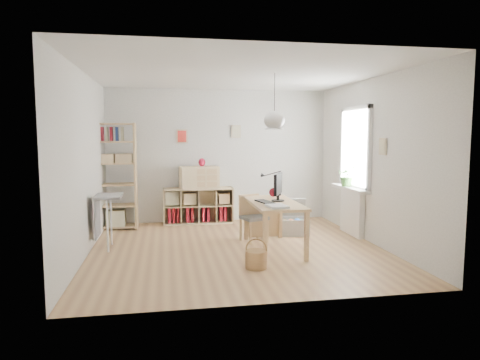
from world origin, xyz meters
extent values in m
plane|color=tan|center=(0.00, 0.00, 0.00)|extent=(4.50, 4.50, 0.00)
plane|color=white|center=(0.00, 2.25, 1.35)|extent=(4.50, 0.00, 4.50)
plane|color=white|center=(0.00, -2.25, 1.35)|extent=(4.50, 0.00, 4.50)
plane|color=white|center=(-2.25, 0.00, 1.35)|extent=(0.00, 4.50, 4.50)
plane|color=white|center=(2.25, 0.00, 1.35)|extent=(0.00, 4.50, 4.50)
plane|color=white|center=(0.00, 0.00, 2.70)|extent=(4.50, 4.50, 0.00)
cylinder|color=black|center=(0.55, -0.15, 2.36)|extent=(0.01, 0.01, 0.68)
ellipsoid|color=white|center=(0.55, -0.15, 2.00)|extent=(0.32, 0.32, 0.27)
cube|color=white|center=(2.23, 0.60, 1.55)|extent=(0.03, 1.00, 1.30)
cube|color=white|center=(2.21, 0.06, 1.55)|extent=(0.06, 0.08, 1.46)
cube|color=white|center=(2.21, 1.14, 1.55)|extent=(0.06, 0.08, 1.46)
cube|color=white|center=(2.21, 0.60, 2.24)|extent=(0.06, 1.16, 0.08)
cube|color=white|center=(2.21, 0.60, 0.86)|extent=(0.06, 1.16, 0.08)
cube|color=white|center=(2.19, 0.60, 0.40)|extent=(0.10, 0.80, 0.80)
cube|color=white|center=(2.14, 0.60, 0.83)|extent=(0.22, 1.20, 0.06)
cube|color=tan|center=(0.55, -0.15, 0.73)|extent=(0.70, 1.50, 0.04)
cube|color=tan|center=(0.25, -0.85, 0.35)|extent=(0.06, 0.06, 0.71)
cube|color=tan|center=(0.25, 0.55, 0.35)|extent=(0.06, 0.06, 0.71)
cube|color=tan|center=(0.85, -0.85, 0.35)|extent=(0.06, 0.06, 0.71)
cube|color=tan|center=(0.85, 0.55, 0.35)|extent=(0.06, 0.06, 0.71)
cube|color=beige|center=(-0.45, 2.04, 0.01)|extent=(1.40, 0.38, 0.03)
cube|color=beige|center=(-0.45, 2.04, 0.70)|extent=(1.40, 0.38, 0.03)
cube|color=beige|center=(-1.14, 2.04, 0.36)|extent=(0.03, 0.38, 0.72)
cube|color=beige|center=(0.23, 2.04, 0.36)|extent=(0.03, 0.38, 0.72)
cube|color=beige|center=(-0.45, 2.22, 0.36)|extent=(1.40, 0.02, 0.72)
cube|color=maroon|center=(-1.03, 2.06, 0.19)|extent=(0.06, 0.26, 0.30)
cube|color=maroon|center=(-0.94, 2.06, 0.19)|extent=(0.05, 0.26, 0.30)
cube|color=maroon|center=(-0.86, 2.06, 0.19)|extent=(0.05, 0.26, 0.30)
cube|color=maroon|center=(-0.67, 2.06, 0.19)|extent=(0.05, 0.26, 0.30)
cube|color=maroon|center=(-0.58, 2.06, 0.19)|extent=(0.05, 0.26, 0.30)
cube|color=maroon|center=(-0.35, 2.06, 0.19)|extent=(0.06, 0.26, 0.30)
cube|color=maroon|center=(-0.26, 2.06, 0.19)|extent=(0.06, 0.26, 0.30)
cube|color=maroon|center=(0.00, 2.06, 0.19)|extent=(0.06, 0.26, 0.30)
cube|color=maroon|center=(0.09, 2.06, 0.19)|extent=(0.05, 0.26, 0.30)
cube|color=tan|center=(-2.41, 1.80, 1.00)|extent=(0.04, 0.38, 2.00)
cube|color=tan|center=(-1.65, 1.80, 1.00)|extent=(0.04, 0.38, 2.00)
cube|color=tan|center=(-2.03, 1.80, 0.05)|extent=(0.76, 0.38, 0.03)
cube|color=tan|center=(-2.03, 1.80, 0.45)|extent=(0.76, 0.38, 0.03)
cube|color=tan|center=(-2.03, 1.80, 0.85)|extent=(0.76, 0.38, 0.03)
cube|color=tan|center=(-2.03, 1.80, 1.25)|extent=(0.76, 0.38, 0.03)
cube|color=tan|center=(-2.03, 1.80, 1.65)|extent=(0.76, 0.38, 0.03)
cube|color=tan|center=(-2.03, 1.80, 1.98)|extent=(0.76, 0.38, 0.03)
cube|color=navy|center=(-2.31, 1.80, 1.79)|extent=(0.04, 0.18, 0.26)
cube|color=maroon|center=(-2.23, 1.80, 1.79)|extent=(0.04, 0.18, 0.26)
cube|color=beige|center=(-2.15, 1.80, 1.79)|extent=(0.04, 0.18, 0.26)
cube|color=maroon|center=(-2.07, 1.80, 1.79)|extent=(0.04, 0.18, 0.26)
cube|color=navy|center=(-1.97, 1.80, 1.79)|extent=(0.04, 0.18, 0.26)
cube|color=beige|center=(-1.87, 1.80, 1.79)|extent=(0.04, 0.18, 0.26)
cube|color=gray|center=(-1.97, 0.35, 0.83)|extent=(0.40, 0.55, 0.04)
cylinder|color=white|center=(-1.97, 0.13, 0.41)|extent=(0.03, 0.03, 0.82)
cylinder|color=white|center=(-1.97, 0.57, 0.41)|extent=(0.03, 0.03, 0.82)
cube|color=gray|center=(-2.15, 0.35, 0.50)|extent=(0.02, 0.50, 0.62)
cube|color=gray|center=(0.35, 0.38, 0.41)|extent=(0.48, 0.48, 0.05)
cube|color=tan|center=(0.25, 0.17, 0.19)|extent=(0.04, 0.04, 0.38)
cube|color=tan|center=(0.14, 0.48, 0.19)|extent=(0.04, 0.04, 0.38)
cube|color=tan|center=(0.56, 0.28, 0.19)|extent=(0.04, 0.04, 0.38)
cube|color=tan|center=(0.45, 0.59, 0.19)|extent=(0.04, 0.04, 0.38)
cube|color=tan|center=(0.30, 0.54, 0.61)|extent=(0.37, 0.15, 0.34)
cylinder|color=olive|center=(0.09, -1.03, 0.12)|extent=(0.29, 0.29, 0.24)
torus|color=olive|center=(0.09, -1.03, 0.26)|extent=(0.28, 0.12, 0.30)
cube|color=silver|center=(1.13, 0.77, 0.01)|extent=(0.63, 0.48, 0.02)
cube|color=silver|center=(0.85, 0.81, 0.15)|extent=(0.08, 0.40, 0.30)
cube|color=silver|center=(1.40, 0.72, 0.15)|extent=(0.08, 0.40, 0.30)
cube|color=silver|center=(1.10, 0.58, 0.15)|extent=(0.57, 0.11, 0.30)
cube|color=silver|center=(1.16, 0.95, 0.15)|extent=(0.57, 0.11, 0.30)
cube|color=silver|center=(1.18, 1.12, 0.43)|extent=(0.60, 0.28, 0.37)
sphere|color=yellow|center=(0.98, 0.73, 0.22)|extent=(0.13, 0.13, 0.13)
sphere|color=#174AA1|center=(1.23, 0.80, 0.22)|extent=(0.13, 0.13, 0.13)
sphere|color=#B33E16|center=(1.11, 0.75, 0.22)|extent=(0.13, 0.13, 0.13)
sphere|color=green|center=(1.27, 0.66, 0.22)|extent=(0.13, 0.13, 0.13)
cylinder|color=black|center=(0.63, -0.10, 0.76)|extent=(0.20, 0.20, 0.02)
cylinder|color=black|center=(0.63, -0.10, 0.81)|extent=(0.05, 0.05, 0.09)
cube|color=black|center=(0.63, -0.10, 1.02)|extent=(0.25, 0.47, 0.33)
cube|color=black|center=(0.40, -0.19, 0.76)|extent=(0.25, 0.44, 0.02)
cylinder|color=black|center=(0.82, 0.51, 0.77)|extent=(0.05, 0.05, 0.04)
cylinder|color=black|center=(0.82, 0.51, 0.95)|extent=(0.01, 0.01, 0.36)
cone|color=black|center=(0.52, 0.43, 1.11)|extent=(0.09, 0.06, 0.08)
sphere|color=#520B14|center=(0.68, 0.39, 0.82)|extent=(0.15, 0.15, 0.15)
cube|color=white|center=(0.47, -0.66, 0.77)|extent=(0.29, 0.35, 0.03)
cube|color=beige|center=(-0.43, 2.04, 0.94)|extent=(0.80, 0.45, 0.43)
ellipsoid|color=maroon|center=(-0.37, 2.04, 1.23)|extent=(0.14, 0.14, 0.16)
imported|color=#326024|center=(2.12, 0.69, 1.05)|extent=(0.40, 0.37, 0.38)
camera|label=1|loc=(-1.08, -6.49, 1.77)|focal=32.00mm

